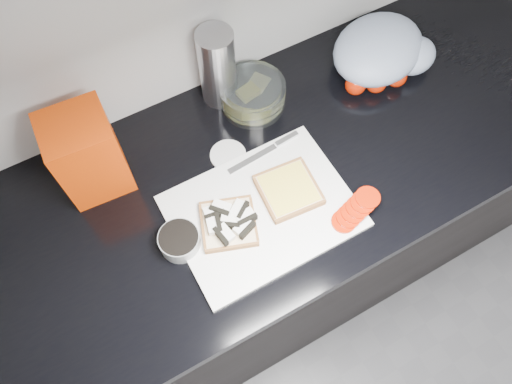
% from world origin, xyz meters
% --- Properties ---
extents(base_cabinet, '(3.50, 0.60, 0.86)m').
position_xyz_m(base_cabinet, '(0.00, 1.20, 0.43)').
color(base_cabinet, black).
rests_on(base_cabinet, ground).
extents(countertop, '(3.50, 0.64, 0.04)m').
position_xyz_m(countertop, '(0.00, 1.20, 0.88)').
color(countertop, black).
rests_on(countertop, base_cabinet).
extents(cutting_board, '(0.40, 0.30, 0.01)m').
position_xyz_m(cutting_board, '(-0.14, 1.10, 0.91)').
color(cutting_board, white).
rests_on(cutting_board, countertop).
extents(bread_left, '(0.16, 0.16, 0.04)m').
position_xyz_m(bread_left, '(-0.22, 1.11, 0.92)').
color(bread_left, beige).
rests_on(bread_left, cutting_board).
extents(bread_right, '(0.14, 0.14, 0.02)m').
position_xyz_m(bread_right, '(-0.06, 1.12, 0.92)').
color(bread_right, beige).
rests_on(bread_right, cutting_board).
extents(tomato_slices, '(0.14, 0.09, 0.03)m').
position_xyz_m(tomato_slices, '(0.04, 1.00, 0.93)').
color(tomato_slices, '#B21C04').
rests_on(tomato_slices, cutting_board).
extents(knife, '(0.20, 0.03, 0.01)m').
position_xyz_m(knife, '(-0.04, 1.24, 0.91)').
color(knife, '#BCBCC1').
rests_on(knife, cutting_board).
extents(seed_tub, '(0.09, 0.09, 0.05)m').
position_xyz_m(seed_tub, '(-0.33, 1.12, 0.93)').
color(seed_tub, gray).
rests_on(seed_tub, countertop).
extents(tub_lid, '(0.09, 0.09, 0.01)m').
position_xyz_m(tub_lid, '(-0.14, 1.27, 0.90)').
color(tub_lid, silver).
rests_on(tub_lid, countertop).
extents(glass_bowl, '(0.16, 0.16, 0.07)m').
position_xyz_m(glass_bowl, '(-0.01, 1.38, 0.93)').
color(glass_bowl, silver).
rests_on(glass_bowl, countertop).
extents(bread_bag, '(0.15, 0.14, 0.22)m').
position_xyz_m(bread_bag, '(-0.43, 1.36, 1.01)').
color(bread_bag, red).
rests_on(bread_bag, countertop).
extents(steel_canister, '(0.09, 0.09, 0.21)m').
position_xyz_m(steel_canister, '(-0.07, 1.45, 1.01)').
color(steel_canister, '#AEAEB2').
rests_on(steel_canister, countertop).
extents(grocery_bag, '(0.31, 0.27, 0.11)m').
position_xyz_m(grocery_bag, '(0.34, 1.33, 0.95)').
color(grocery_bag, '#99A5BC').
rests_on(grocery_bag, countertop).
extents(whole_tomatoes, '(0.16, 0.08, 0.05)m').
position_xyz_m(whole_tomatoes, '(0.29, 1.27, 0.93)').
color(whole_tomatoes, '#B21C04').
rests_on(whole_tomatoes, countertop).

